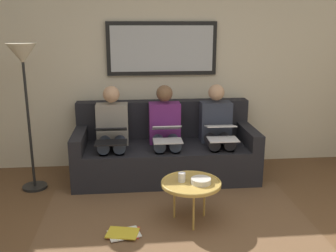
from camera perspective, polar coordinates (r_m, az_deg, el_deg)
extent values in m
cube|color=beige|center=(5.10, -0.97, 8.62)|extent=(6.00, 0.12, 2.60)
cube|color=brown|center=(3.81, 1.25, -14.28)|extent=(2.60, 1.80, 0.01)
cube|color=black|center=(4.81, -0.40, -5.13)|extent=(2.20, 0.90, 0.42)
cube|color=black|center=(5.02, -0.76, 1.08)|extent=(2.20, 0.20, 0.48)
cube|color=black|center=(4.91, 11.66, -1.24)|extent=(0.14, 0.90, 0.20)
cube|color=black|center=(4.74, -12.91, -1.90)|extent=(0.14, 0.90, 0.20)
cube|color=black|center=(4.99, -0.90, 11.36)|extent=(1.40, 0.04, 0.67)
cube|color=#B2B7BC|center=(4.96, -0.88, 11.34)|extent=(1.30, 0.01, 0.57)
cylinder|color=tan|center=(3.70, 3.43, -8.49)|extent=(0.57, 0.57, 0.03)
torus|color=tan|center=(3.70, 3.43, -8.31)|extent=(0.57, 0.57, 0.02)
cylinder|color=#B28E42|center=(3.64, 3.80, -12.51)|extent=(0.02, 0.02, 0.38)
cylinder|color=#B28E42|center=(3.89, 5.39, -10.63)|extent=(0.02, 0.02, 0.38)
cylinder|color=#B28E42|center=(3.85, 0.94, -10.86)|extent=(0.02, 0.02, 0.38)
cylinder|color=silver|center=(3.69, 2.04, -7.56)|extent=(0.07, 0.07, 0.09)
cylinder|color=beige|center=(3.67, 4.89, -8.08)|extent=(0.19, 0.19, 0.05)
cube|color=#2D3342|center=(4.87, 7.01, 0.65)|extent=(0.38, 0.22, 0.50)
sphere|color=tan|center=(4.79, 7.16, 4.94)|extent=(0.20, 0.20, 0.20)
cylinder|color=#232328|center=(4.74, 8.55, -2.07)|extent=(0.14, 0.42, 0.14)
cylinder|color=#232328|center=(4.70, 6.41, -2.14)|extent=(0.14, 0.42, 0.14)
cylinder|color=#232328|center=(4.64, 9.03, -6.13)|extent=(0.11, 0.11, 0.42)
cylinder|color=#232328|center=(4.60, 6.84, -6.24)|extent=(0.11, 0.11, 0.42)
cube|color=white|center=(4.50, 8.11, -1.96)|extent=(0.34, 0.23, 0.01)
cube|color=white|center=(4.60, 7.77, -0.03)|extent=(0.34, 0.23, 0.05)
cube|color=#A5C6EA|center=(4.59, 7.78, 0.01)|extent=(0.31, 0.20, 0.04)
cube|color=#66236B|center=(4.77, -0.51, 0.47)|extent=(0.38, 0.22, 0.50)
sphere|color=brown|center=(4.69, -0.52, 4.85)|extent=(0.20, 0.20, 0.20)
cylinder|color=#384256|center=(4.63, 0.83, -2.31)|extent=(0.14, 0.42, 0.14)
cylinder|color=#384256|center=(4.61, -1.40, -2.37)|extent=(0.14, 0.42, 0.14)
cylinder|color=#384256|center=(4.53, 1.11, -6.49)|extent=(0.11, 0.11, 0.42)
cylinder|color=#384256|center=(4.51, -1.18, -6.57)|extent=(0.11, 0.11, 0.42)
cube|color=silver|center=(4.40, -0.04, -2.21)|extent=(0.33, 0.23, 0.01)
cube|color=silver|center=(4.52, -0.23, -0.26)|extent=(0.33, 0.22, 0.10)
cube|color=#A5C6EA|center=(4.51, -0.22, -0.22)|extent=(0.30, 0.19, 0.08)
cube|color=gray|center=(4.76, -8.21, 0.28)|extent=(0.38, 0.22, 0.50)
sphere|color=tan|center=(4.68, -8.38, 4.66)|extent=(0.20, 0.20, 0.20)
cylinder|color=#384256|center=(4.61, -7.12, -2.52)|extent=(0.14, 0.42, 0.14)
cylinder|color=#384256|center=(4.62, -9.36, -2.57)|extent=(0.14, 0.42, 0.14)
cylinder|color=#384256|center=(4.50, -7.07, -6.73)|extent=(0.11, 0.11, 0.42)
cylinder|color=#384256|center=(4.51, -9.37, -6.77)|extent=(0.11, 0.11, 0.42)
cube|color=black|center=(4.39, -8.40, -2.43)|extent=(0.35, 0.23, 0.01)
cube|color=black|center=(4.50, -8.36, -0.49)|extent=(0.35, 0.21, 0.10)
cube|color=#A5C6EA|center=(4.50, -8.36, -0.46)|extent=(0.32, 0.19, 0.08)
cube|color=red|center=(3.69, -6.50, -15.39)|extent=(0.30, 0.22, 0.01)
cube|color=white|center=(3.65, -6.50, -15.52)|extent=(0.32, 0.26, 0.01)
cube|color=yellow|center=(3.65, -6.73, -15.41)|extent=(0.32, 0.26, 0.01)
cylinder|color=black|center=(4.82, -19.05, -8.45)|extent=(0.28, 0.28, 0.03)
cylinder|color=black|center=(4.59, -19.82, 0.01)|extent=(0.03, 0.03, 1.50)
cone|color=beige|center=(4.46, -20.74, 9.97)|extent=(0.32, 0.32, 0.22)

